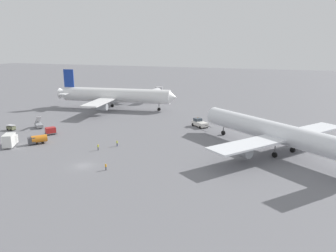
% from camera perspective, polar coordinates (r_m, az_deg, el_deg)
% --- Properties ---
extents(ground_plane, '(600.00, 600.00, 0.00)m').
position_cam_1_polar(ground_plane, '(77.69, -14.24, -6.61)').
color(ground_plane, slate).
extents(airliner_at_gate_left, '(50.89, 43.83, 15.96)m').
position_cam_1_polar(airliner_at_gate_left, '(139.57, -8.99, 5.17)').
color(airliner_at_gate_left, white).
rests_on(airliner_at_gate_left, ground).
extents(airliner_being_pushed, '(44.01, 38.19, 16.49)m').
position_cam_1_polar(airliner_being_pushed, '(87.35, 17.98, -1.08)').
color(airliner_being_pushed, white).
rests_on(airliner_being_pushed, ground).
extents(pushback_tug, '(7.75, 7.21, 2.92)m').
position_cam_1_polar(pushback_tug, '(109.69, 5.42, 0.51)').
color(pushback_tug, white).
rests_on(pushback_tug, ground).
extents(gse_stair_truck_yellow, '(4.72, 4.45, 4.06)m').
position_cam_1_polar(gse_stair_truck_yellow, '(115.79, -21.20, 0.22)').
color(gse_stair_truck_yellow, gray).
rests_on(gse_stair_truck_yellow, ground).
extents(gse_container_dolly_flat, '(3.68, 3.88, 2.15)m').
position_cam_1_polar(gse_container_dolly_flat, '(106.04, -19.42, -0.75)').
color(gse_container_dolly_flat, slate).
rests_on(gse_container_dolly_flat, ground).
extents(gse_baggage_cart_trailing, '(2.91, 1.91, 1.71)m').
position_cam_1_polar(gse_baggage_cart_trailing, '(115.90, -25.22, -0.25)').
color(gse_baggage_cart_trailing, '#666B4C').
rests_on(gse_baggage_cart_trailing, ground).
extents(gse_fuel_bowser_stubby, '(4.66, 4.91, 2.40)m').
position_cam_1_polar(gse_fuel_bowser_stubby, '(97.37, -21.43, -2.12)').
color(gse_fuel_bowser_stubby, orange).
rests_on(gse_fuel_bowser_stubby, ground).
extents(gse_catering_truck_tall, '(4.77, 6.30, 3.50)m').
position_cam_1_polar(gse_catering_truck_tall, '(97.93, -25.39, -2.17)').
color(gse_catering_truck_tall, silver).
rests_on(gse_catering_truck_tall, ground).
extents(ground_crew_wing_walker_right, '(0.36, 0.36, 1.65)m').
position_cam_1_polar(ground_crew_wing_walker_right, '(89.91, -8.69, -2.90)').
color(ground_crew_wing_walker_right, '#2D3351').
rests_on(ground_crew_wing_walker_right, ground).
extents(ground_crew_ramp_agent_by_cones, '(0.36, 0.50, 1.69)m').
position_cam_1_polar(ground_crew_ramp_agent_by_cones, '(87.38, -11.85, -3.53)').
color(ground_crew_ramp_agent_by_cones, '#4C4C51').
rests_on(ground_crew_ramp_agent_by_cones, ground).
extents(ground_crew_marshaller_foreground, '(0.36, 0.36, 1.56)m').
position_cam_1_polar(ground_crew_marshaller_foreground, '(73.84, -10.57, -6.85)').
color(ground_crew_marshaller_foreground, '#4C4C51').
rests_on(ground_crew_marshaller_foreground, ground).
extents(jet_bridge, '(3.84, 19.51, 5.73)m').
position_cam_1_polar(jet_bridge, '(158.83, -2.39, 5.79)').
color(jet_bridge, '#B7B7BC').
rests_on(jet_bridge, ground).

